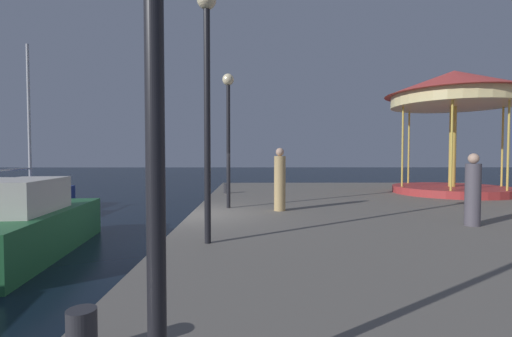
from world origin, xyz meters
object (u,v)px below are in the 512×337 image
(sailboat_blue, at_px, (8,202))
(carousel, at_px, (453,102))
(lamp_post_mid_promenade, at_px, (207,73))
(motorboat_green, at_px, (28,227))
(bollard_north, at_px, (82,334))
(person_by_the_water, at_px, (280,181))
(person_mid_promenade, at_px, (473,192))
(lamp_post_far_end, at_px, (228,116))
(bollard_south, at_px, (226,189))

(sailboat_blue, relative_size, carousel, 1.27)
(sailboat_blue, relative_size, lamp_post_mid_promenade, 1.51)
(motorboat_green, xyz_separation_m, bollard_north, (4.05, -5.83, 0.28))
(motorboat_green, relative_size, person_by_the_water, 2.95)
(person_mid_promenade, distance_m, person_by_the_water, 4.92)
(motorboat_green, distance_m, person_mid_promenade, 10.64)
(lamp_post_mid_promenade, height_order, bollard_north, lamp_post_mid_promenade)
(carousel, relative_size, lamp_post_mid_promenade, 1.19)
(bollard_north, bearing_deg, person_by_the_water, 74.10)
(carousel, relative_size, lamp_post_far_end, 1.34)
(motorboat_green, xyz_separation_m, bollard_south, (4.32, 6.80, 0.28))
(motorboat_green, relative_size, carousel, 0.98)
(carousel, xyz_separation_m, lamp_post_far_end, (-9.30, -4.12, -1.05))
(lamp_post_mid_promenade, bearing_deg, lamp_post_far_end, 88.81)
(sailboat_blue, distance_m, lamp_post_far_end, 9.57)
(motorboat_green, distance_m, bollard_north, 7.11)
(sailboat_blue, xyz_separation_m, bollard_south, (8.29, 1.59, 0.36))
(person_by_the_water, bearing_deg, lamp_post_mid_promenade, -112.80)
(motorboat_green, height_order, bollard_north, motorboat_green)
(sailboat_blue, bearing_deg, motorboat_green, -52.69)
(sailboat_blue, relative_size, bollard_north, 17.73)
(lamp_post_far_end, distance_m, person_by_the_water, 2.58)
(bollard_north, bearing_deg, motorboat_green, 124.78)
(sailboat_blue, bearing_deg, person_mid_promenade, -21.06)
(bollard_south, relative_size, person_mid_promenade, 0.24)
(lamp_post_far_end, bearing_deg, person_by_the_water, -19.66)
(lamp_post_mid_promenade, height_order, lamp_post_far_end, lamp_post_mid_promenade)
(lamp_post_mid_promenade, height_order, person_by_the_water, lamp_post_mid_promenade)
(person_mid_promenade, height_order, person_by_the_water, person_by_the_water)
(carousel, distance_m, person_by_the_water, 9.53)
(person_mid_promenade, bearing_deg, bollard_south, 131.05)
(bollard_north, bearing_deg, carousel, 51.35)
(motorboat_green, height_order, bollard_south, motorboat_green)
(sailboat_blue, distance_m, carousel, 18.47)
(lamp_post_far_end, bearing_deg, person_mid_promenade, -26.04)
(sailboat_blue, xyz_separation_m, motorboat_green, (3.97, -5.21, 0.07))
(bollard_north, height_order, person_mid_promenade, person_mid_promenade)
(carousel, bearing_deg, bollard_south, 178.82)
(motorboat_green, relative_size, lamp_post_mid_promenade, 1.17)
(carousel, bearing_deg, motorboat_green, -154.76)
(sailboat_blue, bearing_deg, carousel, 4.44)
(carousel, distance_m, lamp_post_mid_promenade, 12.76)
(sailboat_blue, bearing_deg, bollard_south, 10.88)
(lamp_post_far_end, height_order, bollard_north, lamp_post_far_end)
(person_by_the_water, bearing_deg, carousel, 31.16)
(carousel, relative_size, person_by_the_water, 3.00)
(lamp_post_far_end, bearing_deg, motorboat_green, -152.20)
(lamp_post_mid_promenade, xyz_separation_m, person_mid_promenade, (5.99, 1.61, -2.37))
(sailboat_blue, xyz_separation_m, person_by_the_water, (10.23, -3.28, 1.03))
(bollard_north, bearing_deg, lamp_post_far_end, 85.53)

